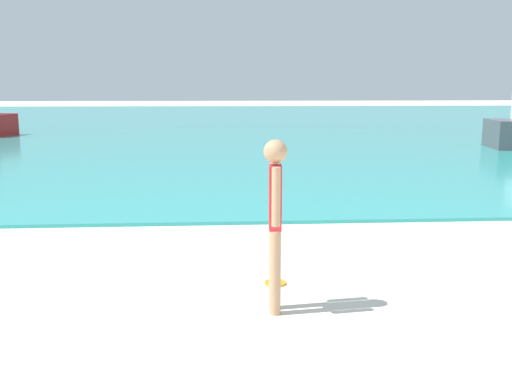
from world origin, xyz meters
TOP-DOWN VIEW (x-y plane):
  - water at (0.00, 40.99)m, footprint 160.00×60.00m
  - person_standing at (0.03, 7.31)m, footprint 0.23×0.40m
  - frisbee at (0.11, 8.11)m, footprint 0.25×0.25m

SIDE VIEW (x-z plane):
  - frisbee at x=0.11m, z-range 0.00..0.03m
  - water at x=0.00m, z-range 0.00..0.06m
  - person_standing at x=0.03m, z-range 0.12..1.84m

